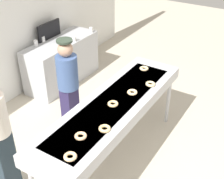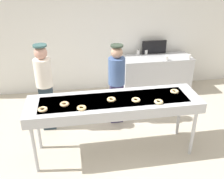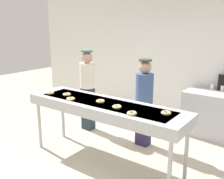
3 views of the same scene
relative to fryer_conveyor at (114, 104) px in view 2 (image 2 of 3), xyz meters
name	(u,v)px [view 2 (image 2 of 3)]	position (x,y,z in m)	size (l,w,h in m)	color
ground_plane	(114,150)	(0.00, 0.00, -0.91)	(16.00, 16.00, 0.00)	beige
back_wall	(96,29)	(0.00, 2.49, 0.57)	(8.00, 0.12, 2.97)	white
fryer_conveyor	(114,104)	(0.00, 0.00, 0.00)	(2.67, 0.72, 1.00)	#B7BABF
plain_donut_0	(82,108)	(-0.51, -0.20, 0.10)	(0.14, 0.14, 0.04)	#F8CD84
plain_donut_1	(43,109)	(-1.06, -0.15, 0.10)	(0.14, 0.14, 0.04)	#F7CA8F
plain_donut_2	(111,99)	(-0.05, -0.03, 0.10)	(0.14, 0.14, 0.04)	#F8CC86
plain_donut_3	(159,102)	(0.63, -0.21, 0.10)	(0.14, 0.14, 0.04)	beige
plain_donut_4	(64,104)	(-0.75, -0.05, 0.10)	(0.14, 0.14, 0.04)	#F6C18A
plain_donut_5	(174,91)	(0.99, 0.07, 0.10)	(0.14, 0.14, 0.04)	beige
plain_donut_6	(136,100)	(0.31, -0.10, 0.10)	(0.14, 0.14, 0.04)	#F9D294
worker_baker	(45,85)	(-1.11, 0.87, 0.01)	(0.30, 0.30, 1.65)	#22313C
worker_assistant	(117,81)	(0.20, 0.90, -0.03)	(0.31, 0.31, 1.58)	#2A234B
prep_counter	(156,74)	(1.37, 2.04, -0.47)	(1.63, 0.62, 0.88)	#B7BABF
paper_cup_0	(146,52)	(1.17, 2.29, 0.02)	(0.07, 0.07, 0.11)	white
paper_cup_1	(189,57)	(2.05, 1.80, 0.02)	(0.07, 0.07, 0.11)	white
paper_cup_2	(138,53)	(0.97, 2.28, 0.02)	(0.07, 0.07, 0.11)	white
paper_cup_3	(166,58)	(1.50, 1.80, 0.02)	(0.07, 0.07, 0.11)	white
menu_display	(154,47)	(1.37, 2.30, 0.13)	(0.59, 0.04, 0.32)	black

